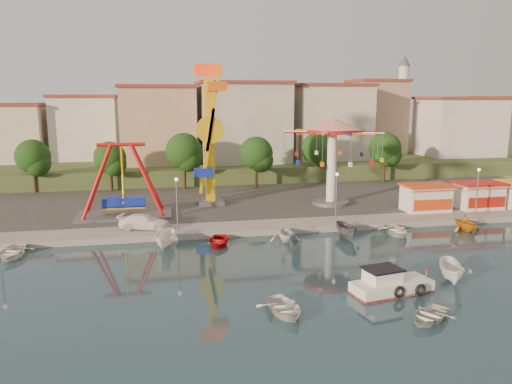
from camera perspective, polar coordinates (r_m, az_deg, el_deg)
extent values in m
plane|color=#16323C|center=(37.81, 4.43, -9.92)|extent=(200.00, 200.00, 0.00)
cube|color=#9E998E|center=(97.37, -5.51, 3.09)|extent=(200.00, 100.00, 0.60)
cube|color=#4C4944|center=(65.98, -2.63, -0.32)|extent=(90.00, 28.00, 0.01)
cube|color=#384C26|center=(102.15, -5.82, 4.12)|extent=(200.00, 60.00, 3.00)
cube|color=#59595E|center=(56.01, -14.79, -2.55)|extent=(10.00, 5.00, 0.30)
cube|color=#142BB2|center=(55.70, -14.86, -1.10)|extent=(4.50, 1.40, 1.00)
cylinder|color=red|center=(54.79, -15.17, 5.26)|extent=(5.00, 0.40, 0.40)
cube|color=#59595E|center=(60.37, -5.20, -1.17)|extent=(3.00, 3.00, 0.50)
cube|color=yellow|center=(59.29, -5.32, 5.70)|extent=(1.00, 1.00, 15.00)
cube|color=#F8360D|center=(59.13, -5.47, 13.73)|extent=(3.20, 0.50, 1.40)
cylinder|color=yellow|center=(58.38, -5.27, 7.09)|extent=(3.20, 0.50, 3.20)
cube|color=yellow|center=(58.12, -4.86, 9.51)|extent=(2.06, 0.35, 9.91)
cube|color=#E35C14|center=(58.17, -4.47, 11.95)|extent=(2.20, 1.20, 1.00)
cylinder|color=#59595E|center=(60.85, 8.51, -1.20)|extent=(4.40, 4.40, 0.40)
cylinder|color=white|center=(60.10, 8.62, 2.81)|extent=(1.10, 1.10, 9.00)
cylinder|color=red|center=(59.66, 8.74, 6.90)|extent=(6.00, 6.00, 0.50)
cone|color=red|center=(59.61, 8.77, 7.76)|extent=(6.40, 6.40, 1.40)
cube|color=white|center=(59.72, 18.83, -0.72)|extent=(5.00, 3.00, 2.80)
cube|color=red|center=(59.45, 18.92, 0.74)|extent=(5.40, 3.40, 0.25)
cube|color=red|center=(58.07, 19.73, 0.11)|extent=(5.00, 0.77, 0.43)
cube|color=white|center=(63.34, 24.09, -0.46)|extent=(5.00, 3.00, 2.80)
cube|color=#AB190D|center=(63.08, 24.19, 0.92)|extent=(5.40, 3.40, 0.25)
cube|color=red|center=(61.78, 25.07, 0.33)|extent=(5.00, 0.77, 0.43)
cylinder|color=#59595E|center=(48.13, -9.00, -1.62)|extent=(0.14, 0.14, 5.00)
cylinder|color=#59595E|center=(51.28, 9.16, -0.86)|extent=(0.14, 0.14, 5.00)
cylinder|color=#59595E|center=(58.77, 23.94, -0.17)|extent=(0.14, 0.14, 5.00)
cylinder|color=#382314|center=(73.62, -23.97, 1.33)|extent=(0.44, 0.44, 3.60)
sphere|color=black|center=(73.22, -24.15, 3.72)|extent=(4.60, 4.60, 4.60)
cylinder|color=#382314|center=(71.37, -16.24, 1.49)|extent=(0.44, 0.44, 3.40)
sphere|color=black|center=(70.97, -16.36, 3.81)|extent=(4.35, 4.35, 4.35)
cylinder|color=#382314|center=(70.73, -8.18, 1.94)|extent=(0.44, 0.44, 3.92)
sphere|color=black|center=(70.29, -8.26, 4.66)|extent=(5.02, 5.02, 5.02)
cylinder|color=#382314|center=(70.58, 0.02, 1.93)|extent=(0.44, 0.44, 3.66)
sphere|color=black|center=(70.16, 0.02, 4.47)|extent=(4.68, 4.68, 4.68)
cylinder|color=#382314|center=(75.98, 6.99, 2.54)|extent=(0.44, 0.44, 3.80)
sphere|color=black|center=(75.58, 7.05, 4.99)|extent=(4.86, 4.86, 4.86)
cylinder|color=#382314|center=(78.05, 14.41, 2.49)|extent=(0.44, 0.44, 3.77)
sphere|color=black|center=(77.67, 14.52, 4.86)|extent=(4.83, 4.83, 4.83)
cube|color=silver|center=(86.36, -19.14, 6.23)|extent=(12.33, 9.01, 8.63)
cube|color=tan|center=(86.09, -10.38, 7.51)|extent=(11.95, 9.28, 11.23)
cube|color=beige|center=(84.40, -0.85, 6.93)|extent=(12.59, 10.50, 9.20)
cube|color=beige|center=(91.07, 7.18, 7.15)|extent=(10.75, 9.23, 9.24)
cube|color=tan|center=(94.38, 15.30, 7.58)|extent=(12.77, 10.96, 11.21)
cube|color=silver|center=(98.86, 21.90, 7.65)|extent=(8.23, 8.98, 12.36)
cube|color=beige|center=(109.79, 25.66, 6.67)|extent=(11.59, 10.93, 8.76)
cylinder|color=silver|center=(99.21, 16.32, 9.05)|extent=(1.80, 1.80, 16.00)
cylinder|color=#59595E|center=(99.21, 16.48, 11.94)|extent=(2.80, 2.80, 0.30)
cone|color=#59595E|center=(99.40, 16.61, 14.24)|extent=(2.20, 2.20, 2.00)
cube|color=white|center=(36.40, 15.23, -10.56)|extent=(5.93, 3.11, 1.02)
cube|color=red|center=(36.49, 15.21, -10.92)|extent=(5.93, 3.11, 0.18)
cube|color=white|center=(35.91, 14.23, -9.36)|extent=(2.52, 2.07, 1.02)
cube|color=black|center=(35.72, 14.28, -8.51)|extent=(2.78, 2.33, 0.14)
torus|color=black|center=(35.41, 16.07, -10.93)|extent=(0.88, 0.37, 0.86)
torus|color=black|center=(36.18, 18.29, -10.58)|extent=(0.88, 0.37, 0.86)
imported|color=white|center=(32.06, 3.20, -13.05)|extent=(3.38, 4.31, 0.81)
imported|color=silver|center=(32.80, 19.14, -13.18)|extent=(4.31, 4.05, 0.73)
imported|color=white|center=(39.67, 21.46, -8.47)|extent=(2.91, 4.28, 1.55)
imported|color=white|center=(50.16, -12.64, -3.34)|extent=(5.30, 3.21, 1.44)
imported|color=white|center=(47.29, -26.09, -6.19)|extent=(3.07, 4.22, 0.86)
imported|color=white|center=(45.57, -10.28, -5.39)|extent=(2.42, 4.25, 1.55)
imported|color=red|center=(45.98, -4.31, -5.60)|extent=(3.37, 4.21, 0.78)
imported|color=silver|center=(46.99, 3.34, -4.61)|extent=(3.15, 3.56, 1.75)
imported|color=#545459|center=(48.90, 10.31, -4.35)|extent=(1.53, 3.74, 1.42)
imported|color=white|center=(51.08, 15.75, -4.25)|extent=(3.49, 4.54, 0.87)
imported|color=orange|center=(54.80, 22.87, -3.21)|extent=(3.21, 3.61, 1.76)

